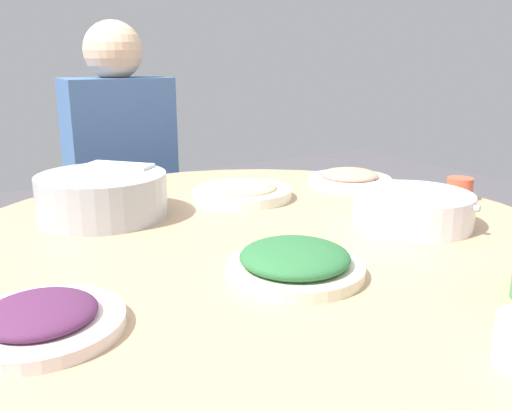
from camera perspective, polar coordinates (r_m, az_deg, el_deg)
The scene contains 10 objects.
round_dining_table at distance 1.12m, azimuth 0.20°, elevation -7.31°, with size 1.24×1.24×0.77m.
rice_bowl at distance 1.22m, azimuth -15.71°, elevation 1.05°, with size 0.27×0.27×0.10m.
soup_bowl at distance 1.17m, azimuth 16.03°, elevation -0.49°, with size 0.24×0.26×0.07m.
dish_greens at distance 0.88m, azimuth 4.07°, elevation -5.96°, with size 0.22×0.22×0.05m.
dish_eggplant at distance 0.76m, azimuth -21.56°, elevation -11.04°, with size 0.21×0.21×0.04m.
dish_noodles at distance 1.34m, azimuth -1.44°, elevation 1.46°, with size 0.24×0.24×0.04m.
dish_shrimp at distance 1.51m, azimuth 9.74°, elevation 2.80°, with size 0.22×0.22×0.04m.
tea_cup_far at distance 1.41m, azimuth 20.47°, elevation 1.59°, with size 0.06×0.06×0.05m, color #D05438.
stool_for_diner_right at distance 2.08m, azimuth -13.00°, elevation -10.15°, with size 0.36×0.36×0.46m, color brown.
diner_right at distance 1.91m, azimuth -13.99°, elevation 4.90°, with size 0.35×0.35×0.76m.
Camera 1 is at (-0.55, -0.87, 1.11)m, focal length 38.33 mm.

